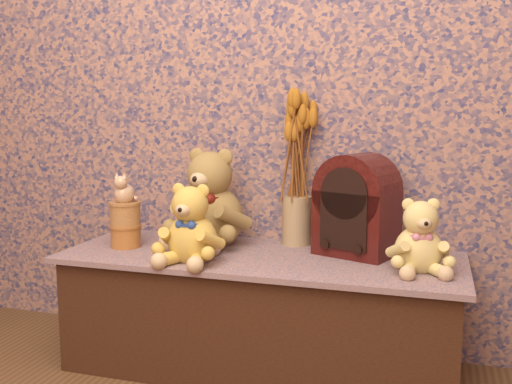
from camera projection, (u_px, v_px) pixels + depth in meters
display_shelf at (260, 312)px, 2.18m from camera, size 1.46×0.55×0.44m
teddy_large at (212, 193)px, 2.29m from camera, size 0.39×0.44×0.41m
teddy_medium at (192, 220)px, 2.04m from camera, size 0.25×0.29×0.30m
teddy_small at (419, 232)px, 1.92m from camera, size 0.27×0.29×0.26m
cathedral_radio at (357, 204)px, 2.12m from camera, size 0.32×0.28×0.37m
ceramic_vase at (297, 220)px, 2.30m from camera, size 0.12×0.12×0.19m
dried_stalks at (297, 145)px, 2.26m from camera, size 0.28×0.28×0.41m
biscuit_tin_lower at (126, 236)px, 2.26m from camera, size 0.14×0.14×0.08m
biscuit_tin_upper at (125, 214)px, 2.25m from camera, size 0.14×0.14×0.09m
cat_figurine at (124, 187)px, 2.23m from camera, size 0.09×0.10×0.12m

